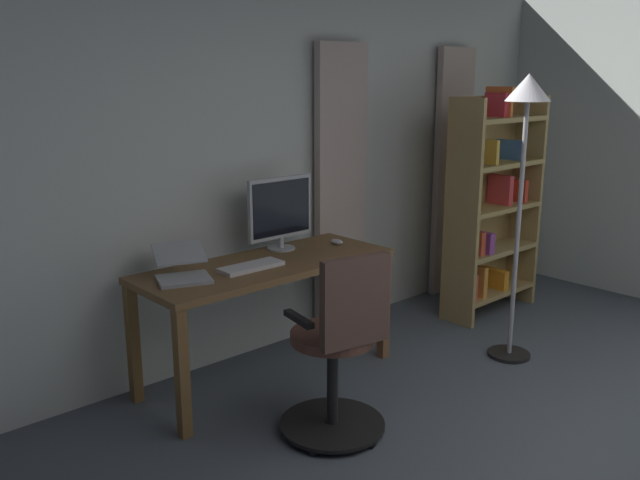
% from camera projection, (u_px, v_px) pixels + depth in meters
% --- Properties ---
extents(back_room_partition, '(5.85, 0.10, 2.51)m').
position_uv_depth(back_room_partition, '(270.00, 165.00, 4.44)').
color(back_room_partition, silver).
rests_on(back_room_partition, ground).
extents(curtain_left_panel, '(0.43, 0.06, 2.06)m').
position_uv_depth(curtain_left_panel, '(452.00, 173.00, 5.62)').
color(curtain_left_panel, '#C4ADA1').
rests_on(curtain_left_panel, ground).
extents(curtain_right_panel, '(0.46, 0.06, 2.06)m').
position_uv_depth(curtain_right_panel, '(341.00, 191.00, 4.77)').
color(curtain_right_panel, '#C4ADA1').
rests_on(curtain_right_panel, ground).
extents(desk, '(1.60, 0.61, 0.75)m').
position_uv_depth(desk, '(267.00, 278.00, 4.00)').
color(desk, brown).
rests_on(desk, ground).
extents(office_chair, '(0.56, 0.56, 1.01)m').
position_uv_depth(office_chair, '(339.00, 352.00, 3.36)').
color(office_chair, black).
rests_on(office_chair, ground).
extents(computer_monitor, '(0.49, 0.18, 0.47)m').
position_uv_depth(computer_monitor, '(280.00, 210.00, 4.22)').
color(computer_monitor, '#B7BCC1').
rests_on(computer_monitor, desk).
extents(computer_keyboard, '(0.39, 0.14, 0.02)m').
position_uv_depth(computer_keyboard, '(251.00, 267.00, 3.84)').
color(computer_keyboard, white).
rests_on(computer_keyboard, desk).
extents(laptop, '(0.38, 0.42, 0.17)m').
position_uv_depth(laptop, '(182.00, 269.00, 3.64)').
color(laptop, '#B7BCC1').
rests_on(laptop, desk).
extents(computer_mouse, '(0.06, 0.10, 0.04)m').
position_uv_depth(computer_mouse, '(337.00, 242.00, 4.39)').
color(computer_mouse, silver).
rests_on(computer_mouse, desk).
extents(bookshelf, '(0.88, 0.30, 1.76)m').
position_uv_depth(bookshelf, '(488.00, 208.00, 5.16)').
color(bookshelf, tan).
rests_on(bookshelf, ground).
extents(floor_lamp, '(0.28, 0.28, 1.85)m').
position_uv_depth(floor_lamp, '(525.00, 135.00, 4.12)').
color(floor_lamp, black).
rests_on(floor_lamp, ground).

